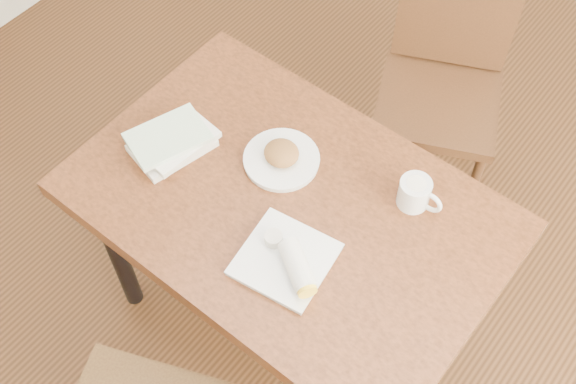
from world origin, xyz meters
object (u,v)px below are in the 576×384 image
Objects in this scene: chair_far at (445,71)px; plate_burrito at (289,261)px; coffee_mug at (416,193)px; book_stack at (172,142)px; plate_scone at (282,157)px; table at (288,219)px.

plate_burrito is at bearing -83.21° from chair_far.
book_stack is at bearing -157.06° from coffee_mug.
chair_far reaches higher than book_stack.
coffee_mug is (0.27, -0.66, 0.25)m from chair_far.
coffee_mug reaches higher than plate_scone.
table is 0.37m from coffee_mug.
coffee_mug is 0.39m from plate_burrito.
book_stack is (-0.50, 0.09, 0.01)m from plate_burrito.
plate_scone is 0.39m from coffee_mug.
coffee_mug is at bearing 22.94° from book_stack.
coffee_mug is 0.50× the size of plate_burrito.
plate_scone is at bearing 132.10° from plate_burrito.
coffee_mug is 0.51× the size of book_stack.
book_stack is at bearing -171.05° from table.
chair_far is at bearing 111.86° from coffee_mug.
table is 4.58× the size of book_stack.
table is at bearing 8.95° from book_stack.
plate_burrito is at bearing -47.90° from plate_scone.
plate_scone is at bearing 29.46° from book_stack.
plate_scone is at bearing 136.18° from table.
coffee_mug is at bearing -68.14° from chair_far.
plate_burrito is (-0.14, -0.37, -0.02)m from coffee_mug.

